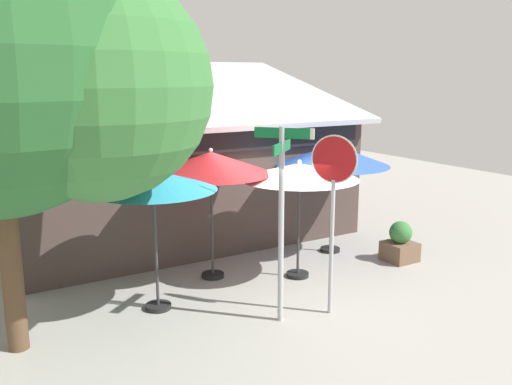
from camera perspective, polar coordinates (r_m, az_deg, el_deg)
name	(u,v)px	position (r m, az deg, el deg)	size (l,w,h in m)	color
ground_plane	(297,288)	(10.56, 4.25, -9.86)	(28.00, 28.00, 0.10)	#9E9B93
cafe_building	(171,172)	(13.75, -8.80, 2.14)	(8.50, 5.44, 4.29)	#473833
street_sign_post	(282,205)	(8.51, 2.68, -1.33)	(0.69, 0.74, 3.14)	#A8AAB2
stop_sign	(333,191)	(8.83, 8.04, 0.13)	(0.40, 0.68, 2.99)	#A8AAB2
patio_umbrella_teal_left	(153,182)	(9.03, -10.65, 1.11)	(2.09, 2.09, 2.47)	black
patio_umbrella_crimson_center	(211,164)	(10.37, -4.72, 3.01)	(2.33, 2.33, 2.56)	black
patio_umbrella_ivory_right	(299,172)	(10.43, 4.53, 2.10)	(2.29, 2.29, 2.34)	black
patio_umbrella_royal_blue_far_right	(333,156)	(12.07, 8.01, 3.82)	(2.49, 2.49, 2.49)	black
shade_tree	(19,62)	(7.99, -23.41, 12.40)	(4.97, 4.38, 6.39)	brown
sidewalk_planter	(400,244)	(12.13, 14.77, -5.17)	(0.63, 0.63, 0.87)	brown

